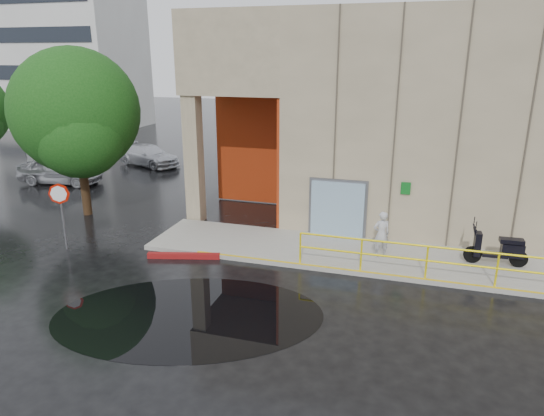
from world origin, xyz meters
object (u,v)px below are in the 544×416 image
(person, at_px, (381,234))
(scooter, at_px, (499,240))
(car_b, at_px, (61,162))
(car_c, at_px, (149,155))
(tree_near, at_px, (77,117))
(car_a, at_px, (60,170))
(red_curb, at_px, (184,256))
(stop_sign, at_px, (60,201))

(person, bearing_deg, scooter, 160.39)
(person, distance_m, car_b, 19.13)
(scooter, height_order, car_c, scooter)
(person, xyz_separation_m, tree_near, (-12.11, 1.28, 3.18))
(car_a, relative_size, car_c, 0.99)
(person, xyz_separation_m, red_curb, (-6.24, -1.65, -0.83))
(person, relative_size, red_curb, 0.64)
(scooter, relative_size, stop_sign, 0.80)
(red_curb, xyz_separation_m, car_c, (-8.42, 12.23, 0.53))
(car_a, distance_m, car_b, 1.74)
(car_c, height_order, tree_near, tree_near)
(person, relative_size, stop_sign, 0.66)
(stop_sign, height_order, tree_near, tree_near)
(red_curb, height_order, car_b, car_b)
(scooter, bearing_deg, tree_near, 174.80)
(scooter, height_order, stop_sign, stop_sign)
(car_c, bearing_deg, scooter, -99.50)
(red_curb, relative_size, car_c, 0.56)
(stop_sign, distance_m, car_c, 13.40)
(scooter, height_order, car_a, scooter)
(car_a, relative_size, car_b, 0.89)
(red_curb, distance_m, car_b, 14.39)
(scooter, bearing_deg, stop_sign, -171.89)
(car_b, bearing_deg, car_c, -15.36)
(car_a, bearing_deg, tree_near, -138.08)
(person, bearing_deg, car_a, -43.62)
(stop_sign, xyz_separation_m, car_b, (-7.39, 8.88, -0.95))
(stop_sign, bearing_deg, car_b, 133.55)
(stop_sign, distance_m, red_curb, 4.58)
(stop_sign, bearing_deg, red_curb, 9.82)
(scooter, bearing_deg, person, -175.70)
(red_curb, height_order, car_c, car_c)
(tree_near, bearing_deg, car_a, 138.88)
(car_a, bearing_deg, red_curb, -130.60)
(scooter, bearing_deg, car_b, 161.44)
(scooter, xyz_separation_m, red_curb, (-9.76, -2.03, -0.89))
(person, distance_m, scooter, 3.54)
(scooter, distance_m, tree_near, 15.96)
(person, bearing_deg, red_curb, -11.05)
(car_b, height_order, car_c, car_b)
(person, xyz_separation_m, car_c, (-14.66, 10.59, -0.30))
(car_b, height_order, tree_near, tree_near)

